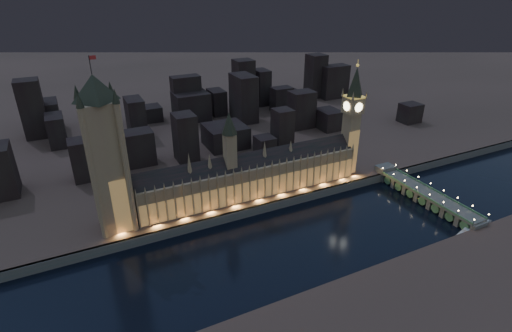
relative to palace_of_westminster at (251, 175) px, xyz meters
name	(u,v)px	position (x,y,z in m)	size (l,w,h in m)	color
ground_plane	(282,240)	(-3.72, -61.74, -26.37)	(2000.00, 2000.00, 0.00)	black
north_bank	(141,84)	(-3.72, 458.26, -22.37)	(2000.00, 960.00, 8.00)	#41332C
embankment_wall	(258,210)	(-3.72, -20.74, -22.37)	(2000.00, 2.50, 8.00)	#435855
palace_of_westminster	(251,175)	(0.00, 0.00, 0.00)	(202.00, 21.79, 78.00)	#8C6E5B
victoria_tower	(105,149)	(-113.72, 0.19, 45.89)	(31.68, 31.68, 129.19)	#8C6E5B
elizabeth_tower	(353,112)	(104.28, 0.19, 42.14)	(18.00, 18.00, 108.55)	#8C6E5B
westminster_bridge	(422,194)	(138.70, -65.19, -20.38)	(17.65, 113.00, 15.90)	#435855
river_boat	(473,228)	(140.03, -116.96, -24.81)	(49.46, 24.15, 4.50)	#435855
city_backdrop	(212,108)	(31.77, 183.52, 4.20)	(497.82, 215.63, 68.58)	black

